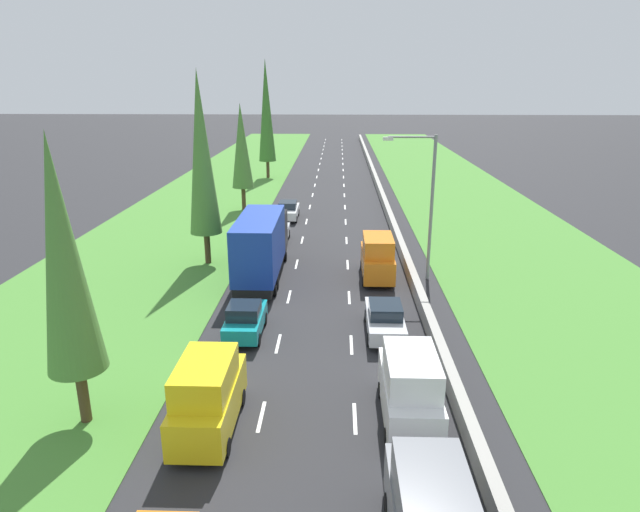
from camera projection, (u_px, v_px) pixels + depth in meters
The scene contains 18 objects.
ground_plane at pixel (329, 190), 63.39m from camera, with size 300.00×300.00×0.00m, color #28282B.
grass_verge_left at pixel (220, 189), 63.78m from camera, with size 14.00×140.00×0.04m, color #478433.
grass_verge_right at pixel (454, 191), 62.94m from camera, with size 14.00×140.00×0.04m, color #478433.
median_barrier at pixel (379, 187), 63.08m from camera, with size 0.44×120.00×0.85m, color #9E9B93.
lane_markings at pixel (329, 190), 63.39m from camera, with size 3.64×116.00×0.01m.
yellow_van_left_lane at pixel (208, 395), 19.42m from camera, with size 1.96×4.90×2.82m.
teal_hatchback_left_lane at pixel (245, 319), 26.96m from camera, with size 1.74×3.90×1.72m.
white_van_right_lane at pixel (410, 388), 19.88m from camera, with size 1.96×4.90×2.82m.
silver_sedan_right_lane at pixel (385, 319), 27.12m from camera, with size 1.82×4.50×1.64m.
blue_box_truck_left_lane at pixel (262, 245), 34.48m from camera, with size 2.46×9.40×4.18m.
orange_van_right_lane at pixel (377, 257), 34.60m from camera, with size 1.96×4.90×2.82m.
silver_hatchback_left_lane at pixel (277, 232), 42.67m from camera, with size 1.74×3.90×1.72m.
white_sedan_left_lane at pixel (288, 210), 49.86m from camera, with size 1.82×4.50×1.64m.
poplar_tree_nearest at pixel (63, 258), 18.42m from camera, with size 2.06×2.06×10.57m.
poplar_tree_second at pixel (201, 154), 35.69m from camera, with size 2.12×2.12×12.82m.
poplar_tree_third at pixel (241, 146), 51.91m from camera, with size 2.05×2.05×10.11m.
poplar_tree_fourth at pixel (266, 111), 68.81m from camera, with size 2.17×2.17×14.70m.
street_light_mast at pixel (426, 198), 33.36m from camera, with size 3.20×0.28×9.00m.
Camera 1 is at (1.03, -2.71, 11.99)m, focal length 30.90 mm.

